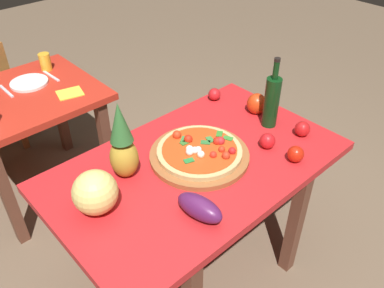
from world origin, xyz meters
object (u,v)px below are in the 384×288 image
display_table (197,177)px  melon (95,192)px  tomato_by_bottle (267,141)px  pizza_board (199,155)px  tomato_beside_pepper (214,94)px  drinking_glass_juice (45,62)px  napkin_folded (70,93)px  eggplant (200,208)px  tomato_near_board (296,154)px  knife_utensil (51,76)px  bell_pepper (257,104)px  background_table (27,113)px  pineapple_left (123,145)px  dinner_plate (29,83)px  tomato_at_corner (302,129)px  fork_utensil (6,91)px  wine_bottle (272,101)px  pizza (200,150)px

display_table → melon: size_ratio=7.50×
tomato_by_bottle → melon: bearing=166.5°
pizza_board → tomato_beside_pepper: size_ratio=6.63×
drinking_glass_juice → napkin_folded: 0.38m
eggplant → tomato_near_board: 0.55m
knife_utensil → napkin_folded: 0.27m
melon → bell_pepper: 1.00m
melon → bell_pepper: size_ratio=1.57×
background_table → bell_pepper: size_ratio=7.37×
display_table → tomato_beside_pepper: size_ratio=19.38×
pineapple_left → dinner_plate: bearing=87.7°
melon → drinking_glass_juice: (0.41, 1.27, -0.03)m
tomato_near_board → tomato_at_corner: bearing=26.9°
pizza_board → dinner_plate: (-0.27, 1.20, -0.00)m
pineapple_left → knife_utensil: size_ratio=2.00×
pineapple_left → melon: bearing=-154.7°
drinking_glass_juice → fork_utensil: 0.33m
eggplant → knife_utensil: (0.11, 1.46, -0.04)m
pizza_board → eggplant: 0.36m
wine_bottle → bell_pepper: bearing=70.6°
pineapple_left → knife_utensil: pineapple_left is taller
tomato_near_board → knife_utensil: tomato_near_board is taller
pineapple_left → tomato_at_corner: 0.88m
pizza → tomato_beside_pepper: pizza is taller
knife_utensil → pineapple_left: bearing=-102.6°
wine_bottle → tomato_by_bottle: (-0.16, -0.12, -0.10)m
fork_utensil → tomato_at_corner: bearing=-57.8°
tomato_near_board → drinking_glass_juice: (-0.41, 1.61, 0.02)m
eggplant → background_table: bearing=94.7°
pizza_board → pineapple_left: pineapple_left is taller
dinner_plate → knife_utensil: (0.14, 0.00, -0.00)m
drinking_glass_juice → napkin_folded: bearing=-96.6°
tomato_beside_pepper → tomato_by_bottle: bearing=-105.0°
bell_pepper → dinner_plate: bearing=124.2°
wine_bottle → tomato_beside_pepper: bearing=94.7°
tomato_by_bottle → tomato_near_board: bearing=-84.5°
eggplant → pizza: bearing=46.4°
drinking_glass_juice → fork_utensil: bearing=-160.9°
pizza_board → fork_utensil: bearing=108.9°
dinner_plate → eggplant: bearing=-89.0°
display_table → background_table: size_ratio=1.59×
pizza → dinner_plate: bearing=102.8°
dinner_plate → display_table: bearing=-78.9°
display_table → napkin_folded: 0.96m
tomato_by_bottle → tomato_beside_pepper: size_ratio=1.09×
bell_pepper → eggplant: bell_pepper is taller
melon → bell_pepper: bearing=2.5°
wine_bottle → eggplant: (-0.69, -0.22, -0.09)m
pizza_board → background_table: bearing=107.8°
tomato_near_board → pizza_board: bearing=134.7°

